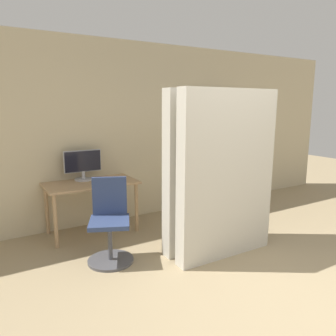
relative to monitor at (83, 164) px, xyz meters
The scene contains 8 objects.
ground_plane 3.41m from the monitor, 69.69° to the right, with size 16.00×16.00×0.00m, color #9E8966.
wall_back 1.22m from the monitor, ahead, with size 8.00×0.06×2.70m.
desk 0.38m from the monitor, 76.29° to the right, with size 1.23×0.66×0.72m.
monitor is the anchor object (origin of this frame).
office_chair 1.24m from the monitor, 92.21° to the right, with size 0.58×0.58×0.95m.
bookshelf 2.27m from the monitor, ahead, with size 0.76×0.26×1.82m.
mattress_near 2.05m from the monitor, 55.07° to the right, with size 1.28×0.20×1.94m.
mattress_far 1.82m from the monitor, 49.67° to the right, with size 1.28×0.20×1.94m.
Camera 1 is at (-2.42, -1.40, 1.76)m, focal length 35.00 mm.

